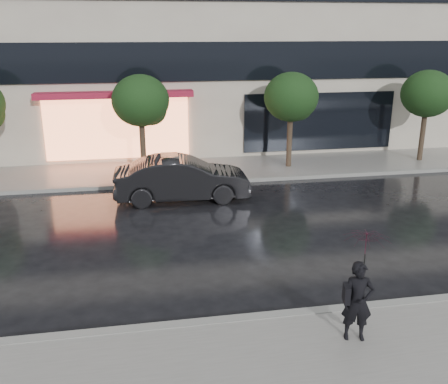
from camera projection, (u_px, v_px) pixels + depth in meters
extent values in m
plane|color=black|center=(292.00, 293.00, 11.15)|extent=(120.00, 120.00, 0.00)
cube|color=slate|center=(217.00, 169.00, 20.72)|extent=(60.00, 3.50, 0.12)
cube|color=gray|center=(307.00, 314.00, 10.19)|extent=(60.00, 0.25, 0.14)
cube|color=gray|center=(225.00, 181.00, 19.08)|extent=(60.00, 0.25, 0.14)
cube|color=black|center=(210.00, 61.00, 20.98)|extent=(28.00, 0.12, 1.60)
cube|color=#FF8C59|center=(118.00, 128.00, 21.13)|extent=(6.00, 0.10, 2.60)
cube|color=maroon|center=(115.00, 95.00, 20.37)|extent=(6.40, 0.70, 0.25)
cube|color=black|center=(319.00, 121.00, 22.65)|extent=(7.00, 0.10, 2.60)
cylinder|color=#33261C|center=(143.00, 149.00, 19.66)|extent=(0.22, 0.22, 2.20)
ellipsoid|color=black|center=(141.00, 100.00, 19.06)|extent=(2.20, 2.20, 1.98)
sphere|color=black|center=(151.00, 110.00, 19.44)|extent=(1.20, 1.20, 1.20)
cylinder|color=#33261C|center=(289.00, 143.00, 20.66)|extent=(0.22, 0.22, 2.20)
ellipsoid|color=black|center=(291.00, 97.00, 20.07)|extent=(2.20, 2.20, 1.98)
sphere|color=black|center=(299.00, 106.00, 20.45)|extent=(1.20, 1.20, 1.20)
cylinder|color=#33261C|center=(422.00, 138.00, 21.66)|extent=(0.22, 0.22, 2.20)
ellipsoid|color=black|center=(428.00, 94.00, 21.07)|extent=(2.20, 2.20, 1.98)
sphere|color=black|center=(432.00, 102.00, 21.45)|extent=(1.20, 1.20, 1.20)
imported|color=black|center=(182.00, 179.00, 16.98)|extent=(4.62, 1.73, 1.51)
imported|color=black|center=(358.00, 301.00, 9.07)|extent=(0.63, 0.49, 1.54)
imported|color=#3B0A1A|center=(365.00, 252.00, 8.76)|extent=(1.00, 1.01, 0.76)
cylinder|color=black|center=(363.00, 274.00, 8.90)|extent=(0.02, 0.02, 0.77)
cube|color=black|center=(346.00, 294.00, 8.98)|extent=(0.17, 0.30, 0.33)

